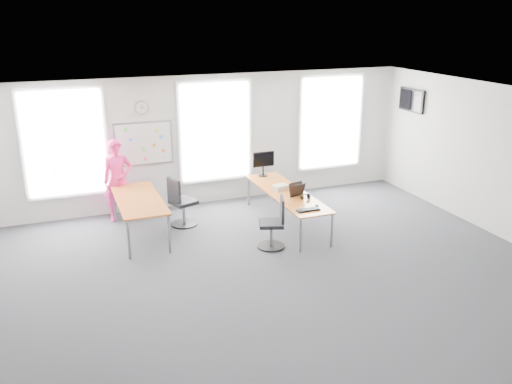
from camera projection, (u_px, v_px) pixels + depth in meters
name	position (u px, v px, depth m)	size (l,w,h in m)	color
floor	(267.00, 274.00, 9.40)	(10.00, 10.00, 0.00)	#2A2A2F
ceiling	(269.00, 101.00, 8.45)	(10.00, 10.00, 0.00)	white
wall_back	(203.00, 141.00, 12.47)	(10.00, 10.00, 0.00)	silver
wall_front	(420.00, 312.00, 5.39)	(10.00, 10.00, 0.00)	silver
wall_right	(504.00, 163.00, 10.62)	(10.00, 10.00, 0.00)	silver
window_left	(65.00, 143.00, 11.36)	(1.60, 0.06, 2.20)	silver
window_mid	(215.00, 131.00, 12.48)	(1.60, 0.06, 2.20)	silver
window_right	(330.00, 122.00, 13.50)	(1.60, 0.06, 2.20)	silver
desk_right	(286.00, 194.00, 11.42)	(0.78, 2.93, 0.71)	orange
desk_left	(139.00, 202.00, 10.80)	(0.87, 2.18, 0.79)	orange
chair_right	(274.00, 226.00, 10.35)	(0.58, 0.58, 1.01)	black
chair_left	(181.00, 205.00, 11.40)	(0.61, 0.61, 1.06)	black
person	(118.00, 180.00, 11.62)	(0.65, 0.42, 1.77)	#EB2777
whiteboard	(144.00, 144.00, 11.97)	(1.20, 0.03, 0.90)	white
wall_clock	(141.00, 108.00, 11.71)	(0.30, 0.30, 0.04)	gray
tv	(412.00, 100.00, 13.01)	(0.06, 0.90, 0.55)	black
keyboard	(308.00, 210.00, 10.35)	(0.45, 0.16, 0.02)	black
mouse	(317.00, 206.00, 10.56)	(0.07, 0.11, 0.04)	black
lens_cap	(307.00, 202.00, 10.81)	(0.06, 0.06, 0.01)	black
headphones	(305.00, 197.00, 10.97)	(0.19, 0.10, 0.11)	black
laptop_sleeve	(297.00, 190.00, 11.12)	(0.36, 0.27, 0.28)	black
paper_stack	(280.00, 187.00, 11.53)	(0.32, 0.24, 0.11)	beige
monitor	(263.00, 162.00, 12.39)	(0.52, 0.21, 0.58)	black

